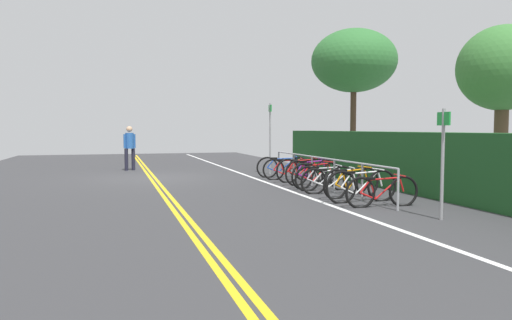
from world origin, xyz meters
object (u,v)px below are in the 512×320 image
object	(u,v)px
bike_rack	(323,165)
pedestrian	(130,145)
bicycle_1	(289,169)
bicycle_8	(362,186)
bicycle_4	(317,175)
bicycle_7	(352,183)
bicycle_0	(283,167)
bicycle_3	(311,172)
bicycle_2	(302,170)
sign_post_near	(270,132)
sign_post_far	(443,153)
bicycle_5	(325,178)
bicycle_6	(335,181)
bicycle_9	(382,191)
tree_near_left	(354,61)
tree_mid	(503,70)

from	to	relation	value
bike_rack	pedestrian	bearing A→B (deg)	-146.95
bicycle_1	bicycle_8	xyz separation A→B (m)	(4.83, -0.06, 0.02)
bicycle_4	bicycle_7	world-z (taller)	bicycle_7
pedestrian	bicycle_0	bearing A→B (deg)	48.55
bicycle_3	bicycle_7	size ratio (longest dim) A/B	1.04
bicycle_4	bicycle_7	xyz separation A→B (m)	(2.01, 0.01, 0.00)
bicycle_2	bicycle_3	xyz separation A→B (m)	(0.69, 0.01, 0.00)
bicycle_3	bicycle_7	world-z (taller)	bicycle_3
bicycle_4	bicycle_3	bearing A→B (deg)	170.25
sign_post_near	bicycle_0	bearing A→B (deg)	4.41
bike_rack	sign_post_far	size ratio (longest dim) A/B	3.65
bicycle_0	bicycle_4	xyz separation A→B (m)	(2.86, -0.02, 0.00)
bicycle_5	bicycle_6	xyz separation A→B (m)	(0.65, -0.02, -0.00)
bicycle_3	sign_post_near	world-z (taller)	sign_post_near
bicycle_0	sign_post_far	world-z (taller)	sign_post_far
bicycle_7	bicycle_8	size ratio (longest dim) A/B	0.95
bicycle_8	bicycle_2	bearing A→B (deg)	176.80
bicycle_1	pedestrian	distance (m)	6.99
bike_rack	bicycle_9	world-z (taller)	bike_rack
bicycle_0	bicycle_9	world-z (taller)	bicycle_0
bicycle_1	tree_near_left	xyz separation A→B (m)	(-2.67, 3.68, 3.93)
pedestrian	bicycle_1	bearing A→B (deg)	43.35
bicycle_7	sign_post_near	xyz separation A→B (m)	(-6.02, -0.08, 1.16)
bicycle_3	bicycle_7	xyz separation A→B (m)	(2.70, -0.11, -0.01)
bike_rack	bicycle_5	distance (m)	0.47
sign_post_far	bicycle_9	bearing A→B (deg)	-170.11
bicycle_1	bike_rack	bearing A→B (deg)	1.92
bicycle_0	bicycle_1	xyz separation A→B (m)	(0.77, -0.08, -0.01)
sign_post_near	bicycle_2	bearing A→B (deg)	3.80
bicycle_3	pedestrian	world-z (taller)	pedestrian
bicycle_3	bicycle_1	bearing A→B (deg)	-172.81
bicycle_4	sign_post_near	size ratio (longest dim) A/B	0.68
bicycle_4	bicycle_6	world-z (taller)	bicycle_4
bicycle_7	bicycle_8	xyz separation A→B (m)	(0.73, -0.13, 0.01)
bicycle_4	bicycle_7	size ratio (longest dim) A/B	1.01
bicycle_2	pedestrian	size ratio (longest dim) A/B	1.00
bicycle_4	bicycle_9	xyz separation A→B (m)	(3.44, -0.03, -0.02)
bicycle_4	bicycle_9	world-z (taller)	bicycle_4
pedestrian	sign_post_far	world-z (taller)	sign_post_far
bicycle_2	tree_near_left	world-z (taller)	tree_near_left
bicycle_2	sign_post_far	distance (m)	6.44
bicycle_5	pedestrian	size ratio (longest dim) A/B	0.95
bicycle_0	pedestrian	world-z (taller)	pedestrian
bicycle_4	sign_post_far	xyz separation A→B (m)	(5.00, 0.24, 0.87)
bike_rack	bicycle_5	xyz separation A→B (m)	(0.34, -0.10, -0.31)
bicycle_3	tree_mid	size ratio (longest dim) A/B	0.41
bicycle_6	tree_near_left	xyz separation A→B (m)	(-6.07, 3.72, 3.94)
sign_post_near	bicycle_5	bearing A→B (deg)	-0.09
bicycle_7	bicycle_9	bearing A→B (deg)	-1.74
bicycle_3	bicycle_4	size ratio (longest dim) A/B	1.03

